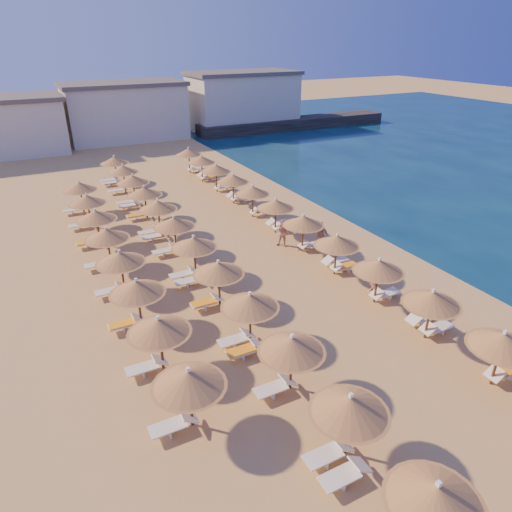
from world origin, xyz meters
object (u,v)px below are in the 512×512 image
jetty (294,123)px  beachgoer_a (374,277)px  beachgoer_c (320,235)px  beachgoer_b (283,233)px  parasol_row_west (183,233)px  parasol_row_east (289,213)px

jetty → beachgoer_a: beachgoer_a is taller
beachgoer_a → beachgoer_c: bearing=-170.6°
beachgoer_b → jetty: bearing=103.9°
jetty → parasol_row_west: 46.32m
parasol_row_west → beachgoer_b: bearing=-4.7°
jetty → beachgoer_c: beachgoer_c is taller
jetty → beachgoer_a: (-21.83, -43.43, 0.20)m
beachgoer_c → beachgoer_a: bearing=-42.4°
jetty → beachgoer_c: 42.83m
beachgoer_a → beachgoer_c: 6.19m
beachgoer_a → jetty: bearing=169.7°
beachgoer_a → beachgoer_b: (-1.33, 7.45, -0.01)m
jetty → parasol_row_east: 41.95m
parasol_row_west → beachgoer_c: 9.00m
parasol_row_east → beachgoer_a: bearing=-85.8°
beachgoer_c → beachgoer_b: size_ratio=0.99×
jetty → parasol_row_east: bearing=-121.5°
parasol_row_east → beachgoer_b: bearing=-143.8°
parasol_row_east → beachgoer_b: parasol_row_east is taller
parasol_row_east → parasol_row_west: (-7.38, 0.00, 0.00)m
beachgoer_a → beachgoer_c: (0.75, 6.14, -0.02)m
parasol_row_west → beachgoer_a: (7.97, -8.00, -1.15)m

